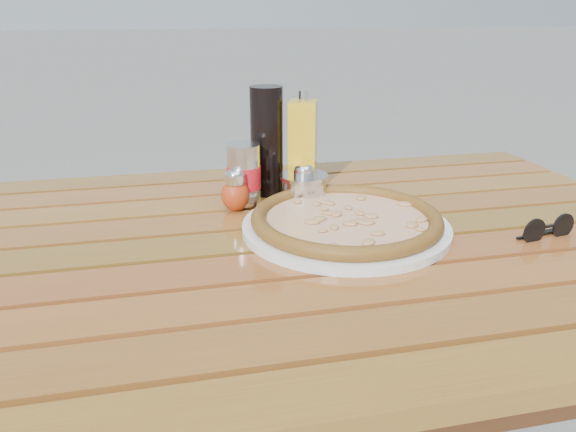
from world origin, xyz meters
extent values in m
cube|color=#39200D|center=(0.64, 0.39, 0.35)|extent=(0.06, 0.06, 0.70)
cube|color=#3B1F0D|center=(0.00, 0.00, 0.70)|extent=(1.36, 0.86, 0.04)
cube|color=#53310E|center=(0.00, -0.41, 0.73)|extent=(1.40, 0.09, 0.03)
cube|color=#532C0E|center=(0.00, -0.30, 0.73)|extent=(1.40, 0.09, 0.03)
cube|color=#5B2D10|center=(0.00, -0.20, 0.73)|extent=(1.40, 0.09, 0.03)
cube|color=#58280F|center=(0.00, -0.10, 0.73)|extent=(1.40, 0.09, 0.03)
cube|color=#4E300D|center=(0.00, 0.00, 0.73)|extent=(1.40, 0.09, 0.03)
cube|color=#562D0F|center=(0.00, 0.10, 0.73)|extent=(1.40, 0.09, 0.03)
cube|color=#5B3410|center=(0.00, 0.20, 0.73)|extent=(1.40, 0.09, 0.03)
cube|color=#5D2F10|center=(0.00, 0.30, 0.73)|extent=(1.40, 0.09, 0.03)
cube|color=#502E0E|center=(0.00, 0.41, 0.73)|extent=(1.40, 0.09, 0.03)
cylinder|color=silver|center=(0.10, 0.00, 0.76)|extent=(0.36, 0.36, 0.01)
cylinder|color=beige|center=(0.10, 0.00, 0.77)|extent=(0.34, 0.34, 0.01)
torus|color=black|center=(0.10, 0.00, 0.77)|extent=(0.37, 0.37, 0.03)
ellipsoid|color=#B93915|center=(-0.07, 0.15, 0.78)|extent=(0.07, 0.07, 0.06)
cylinder|color=white|center=(-0.07, 0.15, 0.81)|extent=(0.05, 0.05, 0.02)
ellipsoid|color=silver|center=(-0.07, 0.15, 0.82)|extent=(0.05, 0.05, 0.02)
ellipsoid|color=#323917|center=(0.06, 0.16, 0.78)|extent=(0.07, 0.07, 0.06)
cylinder|color=silver|center=(0.06, 0.16, 0.81)|extent=(0.05, 0.05, 0.02)
ellipsoid|color=silver|center=(0.06, 0.16, 0.82)|extent=(0.05, 0.05, 0.02)
cylinder|color=black|center=(0.01, 0.24, 0.86)|extent=(0.08, 0.08, 0.22)
cylinder|color=silver|center=(-0.05, 0.19, 0.81)|extent=(0.08, 0.08, 0.12)
cylinder|color=red|center=(-0.05, 0.19, 0.81)|extent=(0.08, 0.08, 0.04)
cube|color=gold|center=(0.08, 0.24, 0.84)|extent=(0.07, 0.07, 0.19)
cylinder|color=silver|center=(0.08, 0.24, 0.95)|extent=(0.03, 0.03, 0.02)
cylinder|color=silver|center=(0.06, 0.16, 0.78)|extent=(0.11, 0.11, 0.05)
cylinder|color=silver|center=(0.06, 0.16, 0.81)|extent=(0.12, 0.12, 0.01)
sphere|color=silver|center=(0.06, 0.16, 0.81)|extent=(0.02, 0.02, 0.01)
cylinder|color=black|center=(0.39, -0.11, 0.77)|extent=(0.04, 0.01, 0.04)
cylinder|color=black|center=(0.45, -0.10, 0.77)|extent=(0.04, 0.01, 0.04)
cube|color=black|center=(0.42, -0.10, 0.77)|extent=(0.02, 0.01, 0.00)
cube|color=black|center=(0.41, -0.09, 0.75)|extent=(0.09, 0.02, 0.00)
cube|color=black|center=(0.43, -0.08, 0.75)|extent=(0.09, 0.02, 0.00)
camera|label=1|loc=(-0.20, -0.86, 1.12)|focal=35.00mm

